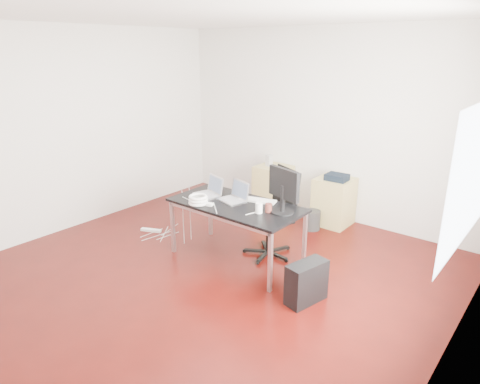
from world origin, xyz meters
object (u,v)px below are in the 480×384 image
Objects in this scene: filing_cabinet_left at (273,187)px; pc_tower at (306,282)px; desk at (236,208)px; filing_cabinet_right at (334,201)px; office_chair at (275,209)px.

pc_tower is at bearing -48.14° from filing_cabinet_left.
desk reaches higher than filing_cabinet_right.
filing_cabinet_left is at bearing 149.60° from office_chair.
pc_tower is at bearing -14.25° from office_chair.
filing_cabinet_right is at bearing 0.00° from filing_cabinet_left.
desk is 2.29× the size of filing_cabinet_left.
office_chair is 1.54× the size of filing_cabinet_right.
pc_tower is (1.15, -0.27, -0.46)m from desk.
office_chair is at bearing -54.67° from filing_cabinet_left.
filing_cabinet_left and filing_cabinet_right have the same top height.
desk reaches higher than pc_tower.
filing_cabinet_right is 1.56× the size of pc_tower.
desk reaches higher than filing_cabinet_left.
pc_tower is at bearing -13.32° from desk.
desk is 0.51m from office_chair.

